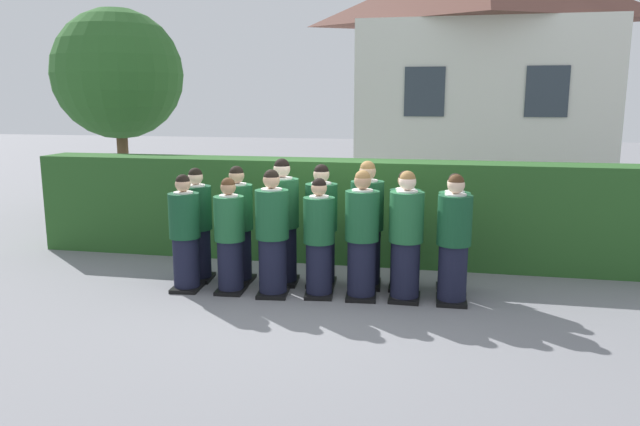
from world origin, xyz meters
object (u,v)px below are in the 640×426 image
(student_rear_row_0, at_px, (197,227))
(student_rear_row_6, at_px, (453,236))
(student_front_row_0, at_px, (185,236))
(student_rear_row_5, at_px, (404,233))
(student_front_row_3, at_px, (319,241))
(student_rear_row_1, at_px, (238,227))
(student_rear_row_2, at_px, (283,225))
(student_front_row_6, at_px, (454,243))
(student_front_row_5, at_px, (406,239))
(student_rear_row_4, at_px, (367,227))
(student_front_row_4, at_px, (362,238))
(student_front_row_2, at_px, (272,236))
(student_rear_row_3, at_px, (321,228))
(student_front_row_1, at_px, (230,238))

(student_rear_row_0, xyz_separation_m, student_rear_row_6, (3.48, 0.19, -0.01))
(student_front_row_0, distance_m, student_rear_row_5, 2.90)
(student_front_row_3, relative_size, student_rear_row_1, 0.95)
(student_rear_row_2, relative_size, student_rear_row_5, 1.08)
(student_rear_row_6, bearing_deg, student_front_row_3, -161.84)
(student_rear_row_0, bearing_deg, student_front_row_6, -4.67)
(student_rear_row_1, height_order, student_rear_row_2, student_rear_row_2)
(student_front_row_5, height_order, student_rear_row_2, student_rear_row_2)
(student_rear_row_1, xyz_separation_m, student_rear_row_4, (1.77, 0.15, 0.04))
(student_front_row_4, bearing_deg, student_front_row_2, -174.33)
(student_front_row_6, bearing_deg, student_front_row_5, -179.86)
(student_rear_row_3, height_order, student_rear_row_6, student_rear_row_3)
(student_rear_row_0, bearing_deg, student_rear_row_1, 2.95)
(student_front_row_3, xyz_separation_m, student_rear_row_3, (-0.07, 0.48, 0.06))
(student_front_row_5, distance_m, student_rear_row_4, 0.72)
(student_front_row_2, distance_m, student_front_row_3, 0.61)
(student_rear_row_0, xyz_separation_m, student_rear_row_1, (0.58, 0.03, 0.02))
(student_front_row_2, bearing_deg, student_front_row_0, -179.13)
(student_front_row_1, bearing_deg, student_front_row_3, 3.42)
(student_front_row_6, bearing_deg, student_rear_row_5, 144.09)
(student_front_row_2, xyz_separation_m, student_rear_row_0, (-1.21, 0.43, -0.03))
(student_front_row_2, xyz_separation_m, student_rear_row_4, (1.14, 0.61, 0.03))
(student_front_row_4, relative_size, student_rear_row_4, 0.96)
(student_front_row_3, relative_size, student_rear_row_0, 0.97)
(student_front_row_4, height_order, student_front_row_5, same)
(student_front_row_4, bearing_deg, student_rear_row_3, 143.90)
(student_front_row_0, height_order, student_rear_row_4, student_rear_row_4)
(student_front_row_4, distance_m, student_rear_row_3, 0.76)
(student_front_row_3, bearing_deg, student_front_row_4, 3.95)
(student_rear_row_1, bearing_deg, student_front_row_3, -17.65)
(student_front_row_0, bearing_deg, student_front_row_2, 0.87)
(student_front_row_1, relative_size, student_rear_row_5, 0.95)
(student_front_row_0, height_order, student_rear_row_1, student_rear_row_1)
(student_front_row_0, bearing_deg, student_rear_row_6, 10.54)
(student_front_row_3, xyz_separation_m, student_rear_row_4, (0.54, 0.54, 0.09))
(student_front_row_5, relative_size, student_rear_row_4, 0.96)
(student_front_row_6, relative_size, student_rear_row_3, 0.98)
(student_front_row_5, bearing_deg, student_rear_row_2, 167.66)
(student_front_row_1, height_order, student_front_row_6, student_front_row_6)
(student_front_row_1, bearing_deg, student_rear_row_6, 12.27)
(student_front_row_2, relative_size, student_rear_row_6, 1.04)
(student_rear_row_4, relative_size, student_rear_row_5, 1.07)
(student_rear_row_6, bearing_deg, student_rear_row_3, -177.80)
(student_front_row_5, bearing_deg, student_rear_row_6, 39.32)
(student_front_row_5, bearing_deg, student_front_row_1, -176.41)
(student_rear_row_4, xyz_separation_m, student_rear_row_5, (0.50, -0.01, -0.06))
(student_rear_row_0, xyz_separation_m, student_rear_row_4, (2.35, 0.18, 0.06))
(student_front_row_5, distance_m, student_rear_row_1, 2.34)
(student_front_row_0, bearing_deg, student_rear_row_5, 12.47)
(student_rear_row_3, bearing_deg, student_rear_row_1, -175.27)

